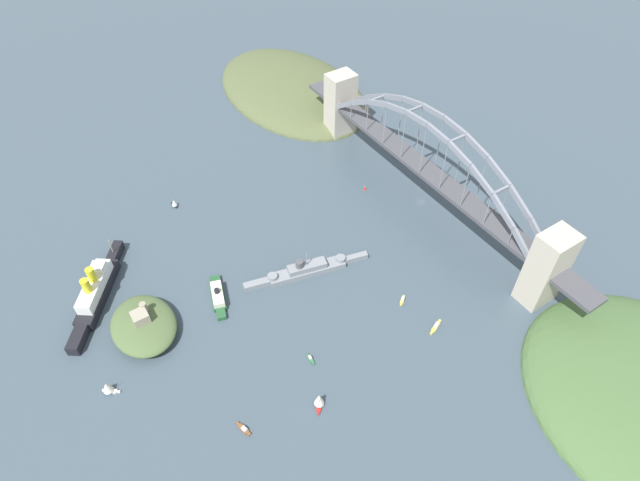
{
  "coord_description": "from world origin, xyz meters",
  "views": [
    {
      "loc": [
        -183.21,
        200.08,
        234.98
      ],
      "look_at": [
        0.0,
        80.24,
        8.0
      ],
      "focal_mm": 29.76,
      "sensor_mm": 36.0,
      "label": 1
    }
  ],
  "objects_px": {
    "harbor_ferry_steamer": "(218,296)",
    "seaplane_taxiing_near_bridge": "(490,214)",
    "small_boat_0": "(174,203)",
    "channel_marker_buoy": "(365,188)",
    "small_boat_2": "(436,326)",
    "small_boat_4": "(107,387)",
    "small_boat_6": "(311,359)",
    "ocean_liner": "(96,290)",
    "fort_island_mid_harbor": "(144,325)",
    "naval_cruiser": "(306,270)",
    "small_boat_1": "(403,300)",
    "small_boat_5": "(244,429)",
    "seaplane_second_in_formation": "(400,151)",
    "harbor_arch_bridge": "(427,170)",
    "small_boat_3": "(319,400)"
  },
  "relations": [
    {
      "from": "naval_cruiser",
      "to": "small_boat_5",
      "type": "relative_size",
      "value": 8.28
    },
    {
      "from": "small_boat_1",
      "to": "small_boat_2",
      "type": "distance_m",
      "value": 23.72
    },
    {
      "from": "harbor_ferry_steamer",
      "to": "fort_island_mid_harbor",
      "type": "distance_m",
      "value": 41.68
    },
    {
      "from": "channel_marker_buoy",
      "to": "naval_cruiser",
      "type": "bearing_deg",
      "value": 119.5
    },
    {
      "from": "small_boat_1",
      "to": "small_boat_6",
      "type": "bearing_deg",
      "value": 93.25
    },
    {
      "from": "small_boat_6",
      "to": "harbor_arch_bridge",
      "type": "bearing_deg",
      "value": -64.11
    },
    {
      "from": "naval_cruiser",
      "to": "small_boat_3",
      "type": "xyz_separation_m",
      "value": [
        -72.74,
        38.44,
        1.69
      ]
    },
    {
      "from": "harbor_arch_bridge",
      "to": "fort_island_mid_harbor",
      "type": "distance_m",
      "value": 190.72
    },
    {
      "from": "small_boat_1",
      "to": "small_boat_5",
      "type": "relative_size",
      "value": 0.75
    },
    {
      "from": "fort_island_mid_harbor",
      "to": "small_boat_4",
      "type": "height_order",
      "value": "fort_island_mid_harbor"
    },
    {
      "from": "channel_marker_buoy",
      "to": "small_boat_0",
      "type": "bearing_deg",
      "value": 64.54
    },
    {
      "from": "seaplane_second_in_formation",
      "to": "small_boat_2",
      "type": "distance_m",
      "value": 153.19
    },
    {
      "from": "harbor_ferry_steamer",
      "to": "seaplane_taxiing_near_bridge",
      "type": "xyz_separation_m",
      "value": [
        -35.26,
        -175.68,
        -0.67
      ]
    },
    {
      "from": "seaplane_taxiing_near_bridge",
      "to": "small_boat_1",
      "type": "height_order",
      "value": "seaplane_taxiing_near_bridge"
    },
    {
      "from": "ocean_liner",
      "to": "harbor_ferry_steamer",
      "type": "distance_m",
      "value": 66.79
    },
    {
      "from": "naval_cruiser",
      "to": "harbor_ferry_steamer",
      "type": "distance_m",
      "value": 52.05
    },
    {
      "from": "seaplane_taxiing_near_bridge",
      "to": "channel_marker_buoy",
      "type": "distance_m",
      "value": 83.54
    },
    {
      "from": "small_boat_0",
      "to": "channel_marker_buoy",
      "type": "relative_size",
      "value": 2.35
    },
    {
      "from": "naval_cruiser",
      "to": "small_boat_6",
      "type": "bearing_deg",
      "value": 150.03
    },
    {
      "from": "small_boat_6",
      "to": "ocean_liner",
      "type": "bearing_deg",
      "value": 38.21
    },
    {
      "from": "seaplane_second_in_formation",
      "to": "small_boat_1",
      "type": "distance_m",
      "value": 136.06
    },
    {
      "from": "small_boat_1",
      "to": "channel_marker_buoy",
      "type": "bearing_deg",
      "value": -23.98
    },
    {
      "from": "fort_island_mid_harbor",
      "to": "small_boat_0",
      "type": "height_order",
      "value": "fort_island_mid_harbor"
    },
    {
      "from": "naval_cruiser",
      "to": "small_boat_2",
      "type": "xyz_separation_m",
      "value": [
        -69.95,
        -37.45,
        -2.09
      ]
    },
    {
      "from": "harbor_arch_bridge",
      "to": "small_boat_3",
      "type": "relative_size",
      "value": 25.39
    },
    {
      "from": "small_boat_3",
      "to": "small_boat_5",
      "type": "xyz_separation_m",
      "value": [
        8.49,
        35.72,
        -3.88
      ]
    },
    {
      "from": "small_boat_0",
      "to": "harbor_ferry_steamer",
      "type": "bearing_deg",
      "value": 173.81
    },
    {
      "from": "harbor_arch_bridge",
      "to": "fort_island_mid_harbor",
      "type": "xyz_separation_m",
      "value": [
        1.6,
        189.54,
        -21.13
      ]
    },
    {
      "from": "harbor_ferry_steamer",
      "to": "fort_island_mid_harbor",
      "type": "bearing_deg",
      "value": 87.76
    },
    {
      "from": "fort_island_mid_harbor",
      "to": "small_boat_3",
      "type": "relative_size",
      "value": 4.22
    },
    {
      "from": "naval_cruiser",
      "to": "small_boat_3",
      "type": "height_order",
      "value": "naval_cruiser"
    },
    {
      "from": "naval_cruiser",
      "to": "channel_marker_buoy",
      "type": "distance_m",
      "value": 83.86
    },
    {
      "from": "small_boat_0",
      "to": "small_boat_4",
      "type": "bearing_deg",
      "value": 144.05
    },
    {
      "from": "small_boat_2",
      "to": "fort_island_mid_harbor",
      "type": "bearing_deg",
      "value": 57.54
    },
    {
      "from": "harbor_ferry_steamer",
      "to": "small_boat_1",
      "type": "height_order",
      "value": "harbor_ferry_steamer"
    },
    {
      "from": "small_boat_0",
      "to": "channel_marker_buoy",
      "type": "xyz_separation_m",
      "value": [
        -54.59,
        -114.63,
        -1.82
      ]
    },
    {
      "from": "fort_island_mid_harbor",
      "to": "small_boat_1",
      "type": "xyz_separation_m",
      "value": [
        -59.18,
        -126.35,
        -4.16
      ]
    },
    {
      "from": "naval_cruiser",
      "to": "small_boat_1",
      "type": "bearing_deg",
      "value": -143.9
    },
    {
      "from": "harbor_arch_bridge",
      "to": "small_boat_0",
      "type": "xyz_separation_m",
      "value": [
        84.79,
        138.77,
        -23.13
      ]
    },
    {
      "from": "fort_island_mid_harbor",
      "to": "small_boat_2",
      "type": "relative_size",
      "value": 3.94
    },
    {
      "from": "naval_cruiser",
      "to": "seaplane_second_in_formation",
      "type": "bearing_deg",
      "value": -63.18
    },
    {
      "from": "fort_island_mid_harbor",
      "to": "seaplane_taxiing_near_bridge",
      "type": "xyz_separation_m",
      "value": [
        -36.89,
        -217.26,
        -3.13
      ]
    },
    {
      "from": "seaplane_second_in_formation",
      "to": "small_boat_4",
      "type": "height_order",
      "value": "small_boat_4"
    },
    {
      "from": "small_boat_2",
      "to": "small_boat_3",
      "type": "distance_m",
      "value": 76.03
    },
    {
      "from": "small_boat_0",
      "to": "seaplane_second_in_formation",
      "type": "bearing_deg",
      "value": -102.63
    },
    {
      "from": "naval_cruiser",
      "to": "small_boat_2",
      "type": "relative_size",
      "value": 6.94
    },
    {
      "from": "naval_cruiser",
      "to": "small_boat_6",
      "type": "height_order",
      "value": "naval_cruiser"
    },
    {
      "from": "harbor_ferry_steamer",
      "to": "small_boat_1",
      "type": "xyz_separation_m",
      "value": [
        -57.55,
        -84.77,
        -1.7
      ]
    },
    {
      "from": "naval_cruiser",
      "to": "small_boat_4",
      "type": "relative_size",
      "value": 8.78
    },
    {
      "from": "small_boat_2",
      "to": "small_boat_4",
      "type": "relative_size",
      "value": 1.27
    }
  ]
}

